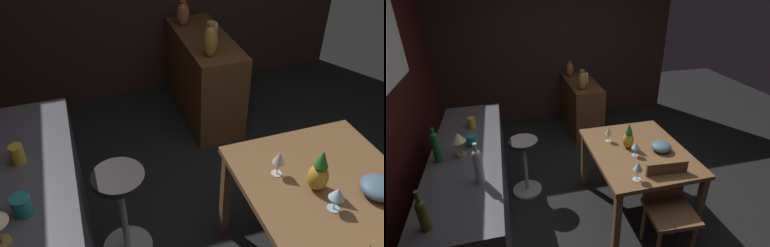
# 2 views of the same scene
# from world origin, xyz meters

# --- Properties ---
(ground_plane) EXTENTS (9.00, 9.00, 0.00)m
(ground_plane) POSITION_xyz_m (0.00, 0.00, 0.00)
(ground_plane) COLOR black
(wall_side_right) EXTENTS (0.10, 4.40, 2.60)m
(wall_side_right) POSITION_xyz_m (2.55, 0.30, 1.30)
(wall_side_right) COLOR #33231E
(wall_side_right) RESTS_ON ground_plane
(dining_table) EXTENTS (1.14, 0.92, 0.74)m
(dining_table) POSITION_xyz_m (-0.06, -0.21, 0.65)
(dining_table) COLOR brown
(dining_table) RESTS_ON ground_plane
(kitchen_counter) EXTENTS (2.10, 0.60, 0.90)m
(kitchen_counter) POSITION_xyz_m (0.07, 1.40, 0.45)
(kitchen_counter) COLOR #4C4C51
(kitchen_counter) RESTS_ON ground_plane
(sideboard_cabinet) EXTENTS (1.10, 0.44, 0.82)m
(sideboard_cabinet) POSITION_xyz_m (1.91, -0.16, 0.41)
(sideboard_cabinet) COLOR brown
(sideboard_cabinet) RESTS_ON ground_plane
(chair_near_window) EXTENTS (0.43, 0.43, 0.86)m
(chair_near_window) POSITION_xyz_m (-0.60, -0.27, 0.49)
(chair_near_window) COLOR brown
(chair_near_window) RESTS_ON ground_plane
(bar_stool) EXTENTS (0.34, 0.34, 0.69)m
(bar_stool) POSITION_xyz_m (0.51, 0.88, 0.37)
(bar_stool) COLOR #262323
(bar_stool) RESTS_ON ground_plane
(wine_glass_left) EXTENTS (0.08, 0.08, 0.17)m
(wine_glass_left) POSITION_xyz_m (-0.50, 0.01, 0.87)
(wine_glass_left) COLOR silver
(wine_glass_left) RESTS_ON dining_table
(wine_glass_right) EXTENTS (0.08, 0.08, 0.14)m
(wine_glass_right) POSITION_xyz_m (-0.15, -0.13, 0.85)
(wine_glass_right) COLOR silver
(wine_glass_right) RESTS_ON dining_table
(wine_glass_center) EXTENTS (0.07, 0.07, 0.16)m
(wine_glass_center) POSITION_xyz_m (0.18, 0.02, 0.86)
(wine_glass_center) COLOR silver
(wine_glass_center) RESTS_ON dining_table
(pineapple_centerpiece) EXTENTS (0.11, 0.11, 0.26)m
(pineapple_centerpiece) POSITION_xyz_m (0.01, -0.13, 0.85)
(pineapple_centerpiece) COLOR gold
(pineapple_centerpiece) RESTS_ON dining_table
(fruit_bowl) EXTENTS (0.20, 0.20, 0.09)m
(fruit_bowl) POSITION_xyz_m (-0.13, -0.42, 0.78)
(fruit_bowl) COLOR slate
(fruit_bowl) RESTS_ON dining_table
(wine_bottle_clear) EXTENTS (0.07, 0.07, 0.33)m
(wine_bottle_clear) POSITION_xyz_m (-0.40, 1.26, 1.05)
(wine_bottle_clear) COLOR silver
(wine_bottle_clear) RESTS_ON kitchen_counter
(wine_bottle_olive) EXTENTS (0.06, 0.06, 0.29)m
(wine_bottle_olive) POSITION_xyz_m (-0.80, 1.56, 1.03)
(wine_bottle_olive) COLOR #475623
(wine_bottle_olive) RESTS_ON kitchen_counter
(wine_bottle_green) EXTENTS (0.06, 0.06, 0.31)m
(wine_bottle_green) POSITION_xyz_m (-0.04, 1.60, 1.05)
(wine_bottle_green) COLOR #1E592D
(wine_bottle_green) RESTS_ON kitchen_counter
(cup_teal) EXTENTS (0.13, 0.09, 0.10)m
(cup_teal) POSITION_xyz_m (0.17, 1.35, 0.95)
(cup_teal) COLOR teal
(cup_teal) RESTS_ON kitchen_counter
(cup_mustard) EXTENTS (0.11, 0.07, 0.11)m
(cup_mustard) POSITION_xyz_m (0.55, 1.38, 0.95)
(cup_mustard) COLOR gold
(cup_mustard) RESTS_ON kitchen_counter
(counter_lamp) EXTENTS (0.12, 0.12, 0.22)m
(counter_lamp) POSITION_xyz_m (0.01, 1.43, 1.06)
(counter_lamp) COLOR #A58447
(counter_lamp) RESTS_ON kitchen_counter
(pillar_candle_tall) EXTENTS (0.07, 0.07, 0.18)m
(pillar_candle_tall) POSITION_xyz_m (1.84, -0.22, 0.90)
(pillar_candle_tall) COLOR white
(pillar_candle_tall) RESTS_ON sideboard_cabinet
(vase_brass) EXTENTS (0.12, 0.12, 0.30)m
(vase_brass) POSITION_xyz_m (1.54, -0.07, 0.96)
(vase_brass) COLOR #B78C38
(vase_brass) RESTS_ON sideboard_cabinet
(vase_copper) EXTENTS (0.12, 0.12, 0.25)m
(vase_copper) POSITION_xyz_m (2.22, -0.05, 0.94)
(vase_copper) COLOR #B26038
(vase_copper) RESTS_ON sideboard_cabinet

